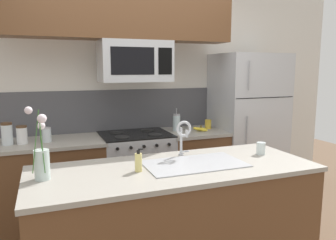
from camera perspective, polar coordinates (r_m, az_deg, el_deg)
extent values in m
cube|color=silver|center=(4.03, -3.06, 4.18)|extent=(5.20, 0.10, 2.60)
cube|color=#4C4C51|center=(3.91, -6.98, 1.77)|extent=(3.41, 0.01, 0.48)
cube|color=brown|center=(3.64, -19.23, -10.75)|extent=(0.99, 0.62, 0.88)
cube|color=#9E998E|center=(3.52, -19.61, -3.74)|extent=(1.02, 0.65, 0.03)
cube|color=brown|center=(3.99, 4.45, -8.51)|extent=(0.66, 0.62, 0.88)
cube|color=#9E998E|center=(3.88, 4.53, -2.09)|extent=(0.69, 0.65, 0.03)
cube|color=#B7BABF|center=(3.75, -5.56, -9.41)|extent=(0.76, 0.62, 0.91)
cube|color=black|center=(3.63, -5.67, -2.49)|extent=(0.76, 0.62, 0.01)
cylinder|color=black|center=(3.46, -8.00, -2.94)|extent=(0.15, 0.15, 0.01)
cylinder|color=black|center=(3.55, -2.26, -2.54)|extent=(0.15, 0.15, 0.01)
cylinder|color=black|center=(3.72, -8.94, -2.13)|extent=(0.15, 0.15, 0.01)
cylinder|color=black|center=(3.81, -3.57, -1.77)|extent=(0.15, 0.15, 0.01)
cylinder|color=black|center=(3.28, -8.79, -4.99)|extent=(0.03, 0.02, 0.03)
cylinder|color=black|center=(3.31, -6.46, -4.81)|extent=(0.03, 0.02, 0.03)
cylinder|color=black|center=(3.34, -4.19, -4.63)|extent=(0.03, 0.02, 0.03)
cylinder|color=black|center=(3.38, -1.96, -4.44)|extent=(0.03, 0.02, 0.03)
cylinder|color=black|center=(3.43, 0.21, -4.26)|extent=(0.03, 0.02, 0.03)
cube|color=#B7BABF|center=(3.54, -5.79, 10.12)|extent=(0.74, 0.40, 0.43)
cube|color=black|center=(3.33, -6.12, 10.20)|extent=(0.45, 0.00, 0.27)
cube|color=black|center=(3.43, -0.49, 10.21)|extent=(0.15, 0.00, 0.27)
cube|color=brown|center=(3.52, -8.51, 18.48)|extent=(2.42, 0.34, 0.60)
cube|color=#B7BABF|center=(4.26, 13.42, -1.14)|extent=(0.81, 0.72, 1.81)
cube|color=black|center=(3.92, 16.61, 3.75)|extent=(0.78, 0.00, 0.01)
cylinder|color=#99999E|center=(3.75, 13.95, 7.52)|extent=(0.01, 0.01, 0.33)
cylinder|color=#99999E|center=(3.85, 13.51, -4.42)|extent=(0.01, 0.01, 0.69)
cylinder|color=silver|center=(3.49, -26.22, -2.33)|extent=(0.10, 0.10, 0.19)
cylinder|color=#4C331E|center=(3.47, -26.34, -0.58)|extent=(0.10, 0.10, 0.02)
cylinder|color=silver|center=(3.48, -24.08, -2.51)|extent=(0.10, 0.10, 0.16)
cylinder|color=#4C331E|center=(3.46, -24.18, -1.06)|extent=(0.10, 0.10, 0.02)
cylinder|color=silver|center=(3.48, -20.36, -2.53)|extent=(0.09, 0.09, 0.13)
cylinder|color=#B2B2B7|center=(3.46, -20.43, -1.35)|extent=(0.09, 0.09, 0.01)
ellipsoid|color=yellow|center=(3.84, 5.64, -1.64)|extent=(0.17, 0.12, 0.06)
ellipsoid|color=yellow|center=(3.85, 5.61, -1.59)|extent=(0.18, 0.08, 0.07)
ellipsoid|color=yellow|center=(3.84, 5.80, -1.62)|extent=(0.17, 0.04, 0.06)
ellipsoid|color=yellow|center=(3.86, 5.77, -1.58)|extent=(0.18, 0.08, 0.06)
ellipsoid|color=yellow|center=(3.85, 5.96, -1.61)|extent=(0.17, 0.12, 0.07)
cylinder|color=brown|center=(3.84, 5.75, -1.18)|extent=(0.02, 0.02, 0.03)
cylinder|color=silver|center=(3.84, 1.48, -0.56)|extent=(0.09, 0.09, 0.18)
cylinder|color=#A3A3AA|center=(3.82, 1.48, 0.92)|extent=(0.08, 0.08, 0.02)
cylinder|color=#A3A3AA|center=(3.82, 1.49, 1.44)|extent=(0.01, 0.01, 0.05)
sphere|color=#A3A3AA|center=(3.81, 1.49, 1.93)|extent=(0.02, 0.02, 0.02)
cylinder|color=gold|center=(4.01, 6.99, -0.72)|extent=(0.08, 0.08, 0.11)
cube|color=brown|center=(2.65, 1.17, -17.90)|extent=(2.09, 0.81, 0.88)
cube|color=#9E998E|center=(2.48, 1.20, -8.46)|extent=(2.12, 0.84, 0.03)
cube|color=#ADAFB5|center=(2.53, 4.61, -7.58)|extent=(0.76, 0.44, 0.01)
cube|color=#ADAFB5|center=(2.49, 0.90, -9.76)|extent=(0.30, 0.33, 0.15)
cube|color=#ADAFB5|center=(2.63, 8.07, -8.79)|extent=(0.30, 0.33, 0.15)
cylinder|color=#B7BABF|center=(2.76, 2.28, -6.05)|extent=(0.04, 0.04, 0.02)
cylinder|color=#B7BABF|center=(2.73, 2.29, -3.61)|extent=(0.02, 0.02, 0.22)
torus|color=#B7BABF|center=(2.66, 2.77, -1.54)|extent=(0.13, 0.02, 0.13)
cylinder|color=#B7BABF|center=(2.61, 3.25, -2.39)|extent=(0.02, 0.02, 0.06)
cube|color=#B7BABF|center=(2.77, 2.95, -5.47)|extent=(0.07, 0.01, 0.01)
cylinder|color=#DBCC75|center=(2.35, -5.17, -7.38)|extent=(0.05, 0.05, 0.13)
cylinder|color=black|center=(2.33, -5.20, -5.56)|extent=(0.02, 0.02, 0.02)
cube|color=black|center=(2.32, -4.82, -5.10)|extent=(0.03, 0.01, 0.01)
cylinder|color=silver|center=(2.91, 15.87, -4.77)|extent=(0.08, 0.08, 0.10)
cylinder|color=silver|center=(2.32, -21.09, -7.28)|extent=(0.10, 0.10, 0.20)
cylinder|color=silver|center=(2.33, -21.01, -8.79)|extent=(0.09, 0.09, 0.06)
cylinder|color=#386B2D|center=(2.31, -21.12, -4.60)|extent=(0.02, 0.06, 0.29)
sphere|color=silver|center=(2.31, -21.19, -0.95)|extent=(0.05, 0.05, 0.05)
cylinder|color=#386B2D|center=(2.25, -22.06, -3.48)|extent=(0.06, 0.06, 0.40)
sphere|color=silver|center=(2.19, -23.14, 1.56)|extent=(0.05, 0.05, 0.05)
cylinder|color=#386B2D|center=(2.25, -21.07, -4.14)|extent=(0.02, 0.08, 0.35)
sphere|color=silver|center=(2.18, -21.11, 0.23)|extent=(0.06, 0.06, 0.06)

